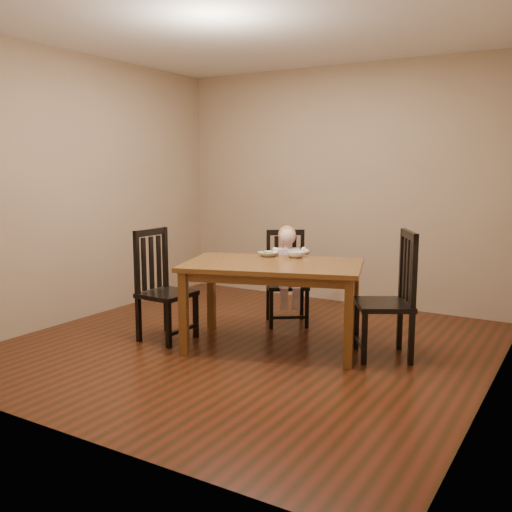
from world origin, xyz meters
The scene contains 9 objects.
room centered at (0.00, 0.00, 1.35)m, with size 4.01×4.01×2.71m.
dining_table centered at (0.19, 0.08, 0.67)m, with size 1.71×1.32×0.75m.
chair_child centered at (-0.07, 0.84, 0.45)m, with size 0.55×0.55×0.94m.
chair_left centered at (-0.79, -0.23, 0.49)m, with size 0.43×0.45×1.01m.
chair_right centered at (1.16, 0.35, 0.51)m, with size 0.61×0.62×1.06m.
toddler centered at (-0.05, 0.80, 0.59)m, with size 0.31×0.39×0.54m, color white, non-canonical shape.
bowl_peas centered at (-0.02, 0.36, 0.78)m, with size 0.17×0.17×0.04m, color silver.
bowl_veg centered at (0.23, 0.44, 0.78)m, with size 0.17×0.17×0.05m, color silver.
fork centered at (-0.05, 0.33, 0.80)m, with size 0.12×0.07×0.05m.
Camera 1 is at (2.56, -4.15, 1.58)m, focal length 40.00 mm.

